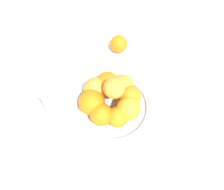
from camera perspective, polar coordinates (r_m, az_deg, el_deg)
The scene contains 6 objects.
ground_plane at distance 0.75m, azimuth -0.00°, elevation -3.43°, with size 4.00×4.00×0.00m, color silver.
fruit_bowl at distance 0.73m, azimuth -0.00°, elevation -2.98°, with size 0.26×0.26×0.03m.
orange_pile at distance 0.69m, azimuth -0.28°, elevation -0.59°, with size 0.20×0.19×0.13m.
stray_orange at distance 0.87m, azimuth 1.78°, elevation 13.17°, with size 0.07×0.07×0.07m, color orange.
drinking_glass at distance 0.73m, azimuth -19.69°, elevation -4.46°, with size 0.07×0.07×0.10m, color silver.
napkin_folded at distance 0.78m, azimuth 18.89°, elevation -3.46°, with size 0.12×0.12×0.01m, color beige.
Camera 1 is at (-0.24, 0.23, 0.67)m, focal length 35.00 mm.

